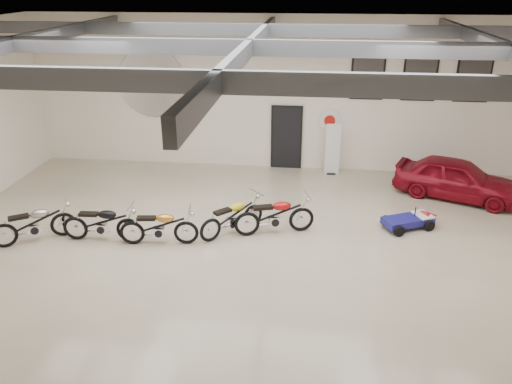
# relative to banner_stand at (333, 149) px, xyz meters

# --- Properties ---
(floor) EXTENTS (16.00, 12.00, 0.01)m
(floor) POSITION_rel_banner_stand_xyz_m (-2.03, -5.50, -0.88)
(floor) COLOR beige
(floor) RESTS_ON ground
(ceiling) EXTENTS (16.00, 12.00, 0.01)m
(ceiling) POSITION_rel_banner_stand_xyz_m (-2.03, -5.50, 4.12)
(ceiling) COLOR slate
(ceiling) RESTS_ON back_wall
(back_wall) EXTENTS (16.00, 0.02, 5.00)m
(back_wall) POSITION_rel_banner_stand_xyz_m (-2.03, 0.50, 1.62)
(back_wall) COLOR white
(back_wall) RESTS_ON floor
(ceiling_beams) EXTENTS (15.80, 11.80, 0.32)m
(ceiling_beams) POSITION_rel_banner_stand_xyz_m (-2.03, -5.50, 3.87)
(ceiling_beams) COLOR #53555A
(ceiling_beams) RESTS_ON ceiling
(door) EXTENTS (0.92, 0.08, 2.10)m
(door) POSITION_rel_banner_stand_xyz_m (-1.53, 0.45, 0.17)
(door) COLOR black
(door) RESTS_ON back_wall
(logo_plaque) EXTENTS (2.30, 0.06, 1.16)m
(logo_plaque) POSITION_rel_banner_stand_xyz_m (-6.03, 0.45, 1.92)
(logo_plaque) COLOR silver
(logo_plaque) RESTS_ON back_wall
(poster_left) EXTENTS (1.05, 0.08, 1.35)m
(poster_left) POSITION_rel_banner_stand_xyz_m (0.97, 0.46, 2.22)
(poster_left) COLOR black
(poster_left) RESTS_ON back_wall
(poster_mid) EXTENTS (1.05, 0.08, 1.35)m
(poster_mid) POSITION_rel_banner_stand_xyz_m (2.57, 0.46, 2.22)
(poster_mid) COLOR black
(poster_mid) RESTS_ON back_wall
(poster_right) EXTENTS (1.05, 0.08, 1.35)m
(poster_right) POSITION_rel_banner_stand_xyz_m (4.17, 0.46, 2.22)
(poster_right) COLOR black
(poster_right) RESTS_ON back_wall
(oil_sign) EXTENTS (0.72, 0.10, 0.72)m
(oil_sign) POSITION_rel_banner_stand_xyz_m (-0.13, 0.45, 0.82)
(oil_sign) COLOR white
(oil_sign) RESTS_ON back_wall
(banner_stand) EXTENTS (0.49, 0.21, 1.76)m
(banner_stand) POSITION_rel_banner_stand_xyz_m (0.00, 0.00, 0.00)
(banner_stand) COLOR white
(banner_stand) RESTS_ON floor
(motorcycle_silver) EXTENTS (1.96, 1.55, 1.01)m
(motorcycle_silver) POSITION_rel_banner_stand_xyz_m (-7.40, -5.44, -0.38)
(motorcycle_silver) COLOR silver
(motorcycle_silver) RESTS_ON floor
(motorcycle_black) EXTENTS (1.94, 0.69, 1.00)m
(motorcycle_black) POSITION_rel_banner_stand_xyz_m (-5.77, -5.20, -0.38)
(motorcycle_black) COLOR silver
(motorcycle_black) RESTS_ON floor
(motorcycle_gold) EXTENTS (1.93, 0.80, 0.98)m
(motorcycle_gold) POSITION_rel_banner_stand_xyz_m (-4.31, -5.22, -0.39)
(motorcycle_gold) COLOR silver
(motorcycle_gold) RESTS_ON floor
(motorcycle_yellow) EXTENTS (1.75, 1.73, 0.98)m
(motorcycle_yellow) POSITION_rel_banner_stand_xyz_m (-2.62, -4.49, -0.39)
(motorcycle_yellow) COLOR silver
(motorcycle_yellow) RESTS_ON floor
(motorcycle_red) EXTENTS (2.11, 1.19, 1.05)m
(motorcycle_red) POSITION_rel_banner_stand_xyz_m (-1.56, -4.36, -0.36)
(motorcycle_red) COLOR silver
(motorcycle_red) RESTS_ON floor
(go_kart) EXTENTS (1.76, 1.35, 0.58)m
(go_kart) POSITION_rel_banner_stand_xyz_m (1.99, -3.64, -0.59)
(go_kart) COLOR navy
(go_kart) RESTS_ON floor
(vintage_car) EXTENTS (2.65, 3.80, 1.20)m
(vintage_car) POSITION_rel_banner_stand_xyz_m (3.58, -1.50, -0.28)
(vintage_car) COLOR maroon
(vintage_car) RESTS_ON floor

